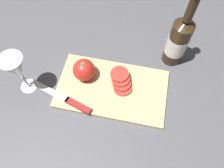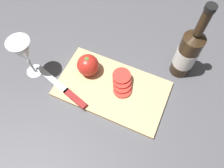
{
  "view_description": "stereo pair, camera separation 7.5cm",
  "coord_description": "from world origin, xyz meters",
  "px_view_note": "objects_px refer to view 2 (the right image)",
  "views": [
    {
      "loc": [
        0.17,
        -0.31,
        0.71
      ],
      "look_at": [
        0.1,
        0.03,
        0.04
      ],
      "focal_mm": 35.0,
      "sensor_mm": 36.0,
      "label": 1
    },
    {
      "loc": [
        0.24,
        -0.29,
        0.71
      ],
      "look_at": [
        0.1,
        0.03,
        0.04
      ],
      "focal_mm": 35.0,
      "sensor_mm": 36.0,
      "label": 2
    }
  ],
  "objects_px": {
    "wine_bottle": "(187,53)",
    "wine_glass": "(24,53)",
    "tomato_slice_stack_near": "(122,83)",
    "knife": "(70,94)",
    "whole_tomato": "(88,65)"
  },
  "relations": [
    {
      "from": "whole_tomato",
      "to": "tomato_slice_stack_near",
      "type": "xyz_separation_m",
      "value": [
        0.14,
        -0.01,
        -0.02
      ]
    },
    {
      "from": "wine_glass",
      "to": "knife",
      "type": "height_order",
      "value": "wine_glass"
    },
    {
      "from": "wine_bottle",
      "to": "knife",
      "type": "height_order",
      "value": "wine_bottle"
    },
    {
      "from": "wine_bottle",
      "to": "whole_tomato",
      "type": "xyz_separation_m",
      "value": [
        -0.31,
        -0.15,
        -0.05
      ]
    },
    {
      "from": "wine_bottle",
      "to": "whole_tomato",
      "type": "relative_size",
      "value": 3.9
    },
    {
      "from": "whole_tomato",
      "to": "knife",
      "type": "height_order",
      "value": "whole_tomato"
    },
    {
      "from": "wine_bottle",
      "to": "whole_tomato",
      "type": "height_order",
      "value": "wine_bottle"
    },
    {
      "from": "tomato_slice_stack_near",
      "to": "knife",
      "type": "bearing_deg",
      "value": -143.72
    },
    {
      "from": "wine_bottle",
      "to": "tomato_slice_stack_near",
      "type": "xyz_separation_m",
      "value": [
        -0.17,
        -0.16,
        -0.07
      ]
    },
    {
      "from": "whole_tomato",
      "to": "knife",
      "type": "distance_m",
      "value": 0.12
    },
    {
      "from": "wine_glass",
      "to": "knife",
      "type": "xyz_separation_m",
      "value": [
        0.18,
        -0.04,
        -0.1
      ]
    },
    {
      "from": "wine_bottle",
      "to": "tomato_slice_stack_near",
      "type": "distance_m",
      "value": 0.24
    },
    {
      "from": "knife",
      "to": "wine_bottle",
      "type": "bearing_deg",
      "value": -123.31
    },
    {
      "from": "wine_bottle",
      "to": "whole_tomato",
      "type": "bearing_deg",
      "value": -153.65
    },
    {
      "from": "wine_bottle",
      "to": "wine_glass",
      "type": "bearing_deg",
      "value": -155.3
    }
  ]
}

